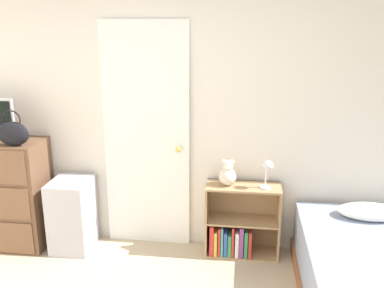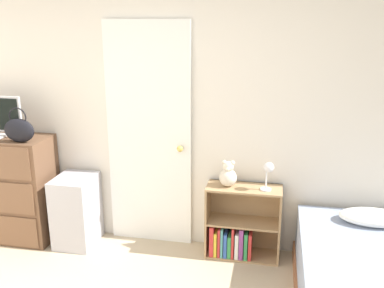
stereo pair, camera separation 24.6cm
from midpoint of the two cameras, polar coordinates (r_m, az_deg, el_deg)
wall_back at (r=3.85m, az=-5.53°, el=4.42°), size 10.00×0.06×2.55m
door_closed at (r=3.90m, az=-7.88°, el=0.83°), size 0.78×0.09×2.07m
handbag at (r=4.01m, az=-24.41°, el=1.32°), size 0.29×0.11×0.31m
storage_bin at (r=4.18m, az=-17.27°, el=-8.95°), size 0.35×0.42×0.67m
bookshelf at (r=3.94m, az=4.25°, el=-11.15°), size 0.66×0.27×0.66m
teddy_bear at (r=3.74m, az=2.88°, el=-4.07°), size 0.15×0.15×0.24m
desk_lamp at (r=3.67m, az=8.19°, el=-3.36°), size 0.11×0.10×0.25m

